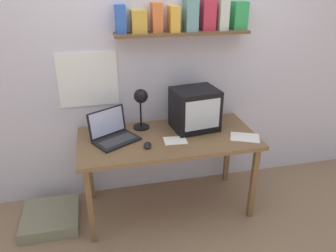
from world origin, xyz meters
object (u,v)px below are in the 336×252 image
at_px(laptop, 112,132).
at_px(desk_lamp, 141,101).
at_px(corner_desk, 168,144).
at_px(floor_cushion, 51,218).
at_px(crt_monitor, 195,109).
at_px(juice_glass, 93,126).
at_px(loose_paper_near_laptop, 245,137).
at_px(computer_mouse, 148,145).
at_px(open_notebook, 175,140).

bearing_deg(laptop, desk_lamp, -7.00).
relative_size(corner_desk, laptop, 3.48).
bearing_deg(floor_cushion, crt_monitor, 4.74).
distance_m(juice_glass, loose_paper_near_laptop, 1.30).
distance_m(corner_desk, loose_paper_near_laptop, 0.65).
xyz_separation_m(corner_desk, juice_glass, (-0.61, 0.23, 0.12)).
xyz_separation_m(juice_glass, computer_mouse, (0.41, -0.37, -0.04)).
bearing_deg(desk_lamp, loose_paper_near_laptop, -18.59).
relative_size(open_notebook, floor_cushion, 0.42).
relative_size(corner_desk, crt_monitor, 3.60).
distance_m(corner_desk, juice_glass, 0.66).
bearing_deg(juice_glass, desk_lamp, -9.08).
xyz_separation_m(crt_monitor, juice_glass, (-0.87, 0.12, -0.12)).
bearing_deg(loose_paper_near_laptop, computer_mouse, 178.61).
xyz_separation_m(crt_monitor, floor_cushion, (-1.31, -0.11, -0.86)).
height_order(corner_desk, floor_cushion, corner_desk).
xyz_separation_m(crt_monitor, laptop, (-0.72, -0.06, -0.12)).
bearing_deg(crt_monitor, open_notebook, -145.68).
xyz_separation_m(loose_paper_near_laptop, open_notebook, (-0.59, 0.07, 0.00)).
xyz_separation_m(corner_desk, loose_paper_near_laptop, (0.63, -0.16, 0.07)).
xyz_separation_m(juice_glass, open_notebook, (0.65, -0.32, -0.05)).
height_order(laptop, juice_glass, laptop).
height_order(laptop, open_notebook, laptop).
distance_m(corner_desk, desk_lamp, 0.43).
relative_size(juice_glass, floor_cushion, 0.26).
bearing_deg(juice_glass, open_notebook, -25.82).
height_order(corner_desk, desk_lamp, desk_lamp).
distance_m(laptop, floor_cushion, 0.95).
height_order(juice_glass, floor_cushion, juice_glass).
relative_size(corner_desk, desk_lamp, 3.88).
height_order(laptop, desk_lamp, desk_lamp).
relative_size(computer_mouse, loose_paper_near_laptop, 0.40).
distance_m(crt_monitor, open_notebook, 0.35).
bearing_deg(crt_monitor, desk_lamp, 166.32).
bearing_deg(corner_desk, juice_glass, 159.07).
xyz_separation_m(juice_glass, loose_paper_near_laptop, (1.24, -0.39, -0.05)).
distance_m(crt_monitor, computer_mouse, 0.55).
height_order(corner_desk, loose_paper_near_laptop, loose_paper_near_laptop).
distance_m(crt_monitor, laptop, 0.73).
bearing_deg(computer_mouse, crt_monitor, 28.64).
xyz_separation_m(desk_lamp, open_notebook, (0.24, -0.25, -0.27)).
relative_size(computer_mouse, open_notebook, 0.59).
relative_size(loose_paper_near_laptop, floor_cushion, 0.61).
relative_size(desk_lamp, open_notebook, 1.98).
relative_size(laptop, loose_paper_near_laptop, 1.51).
xyz_separation_m(corner_desk, open_notebook, (0.04, -0.08, 0.07)).
bearing_deg(open_notebook, computer_mouse, -167.16).
bearing_deg(computer_mouse, corner_desk, 34.71).
relative_size(juice_glass, loose_paper_near_laptop, 0.43).
height_order(computer_mouse, floor_cushion, computer_mouse).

